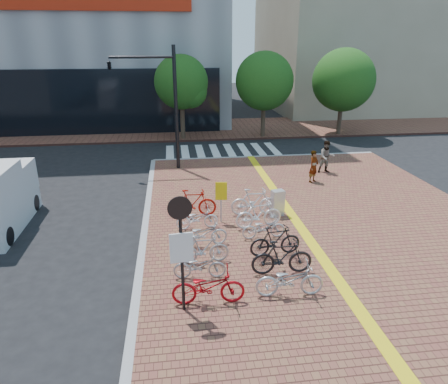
{
  "coord_description": "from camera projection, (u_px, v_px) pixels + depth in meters",
  "views": [
    {
      "loc": [
        -2.75,
        -11.69,
        6.92
      ],
      "look_at": [
        -0.84,
        3.0,
        1.3
      ],
      "focal_mm": 32.0,
      "sensor_mm": 36.0,
      "label": 1
    }
  ],
  "objects": [
    {
      "name": "bike_1",
      "position": [
        200.0,
        266.0,
        12.03
      ],
      "size": [
        1.62,
        0.64,
        0.84
      ],
      "primitive_type": "imported",
      "rotation": [
        0.0,
        0.0,
        1.51
      ],
      "color": "#A2A2A6",
      "rests_on": "sidewalk"
    },
    {
      "name": "bike_4",
      "position": [
        197.0,
        218.0,
        15.24
      ],
      "size": [
        1.65,
        0.66,
        0.85
      ],
      "primitive_type": "imported",
      "rotation": [
        0.0,
        0.0,
        1.63
      ],
      "color": "white",
      "rests_on": "sidewalk"
    },
    {
      "name": "bike_7",
      "position": [
        282.0,
        257.0,
        12.21
      ],
      "size": [
        1.91,
        0.57,
        1.14
      ],
      "primitive_type": "imported",
      "rotation": [
        0.0,
        0.0,
        1.55
      ],
      "color": "black",
      "rests_on": "sidewalk"
    },
    {
      "name": "far_sidewalk",
      "position": [
        206.0,
        129.0,
        33.07
      ],
      "size": [
        70.0,
        8.0,
        0.15
      ],
      "primitive_type": "cube",
      "color": "brown",
      "rests_on": "ground"
    },
    {
      "name": "street_trees",
      "position": [
        279.0,
        82.0,
        28.97
      ],
      "size": [
        16.2,
        4.6,
        6.35
      ],
      "color": "#38281E",
      "rests_on": "far_sidewalk"
    },
    {
      "name": "bike_10",
      "position": [
        259.0,
        214.0,
        15.28
      ],
      "size": [
        1.91,
        0.79,
        1.11
      ],
      "primitive_type": "imported",
      "rotation": [
        0.0,
        0.0,
        1.72
      ],
      "color": "white",
      "rests_on": "sidewalk"
    },
    {
      "name": "traffic_light_pole",
      "position": [
        146.0,
        86.0,
        20.96
      ],
      "size": [
        3.54,
        1.37,
        6.6
      ],
      "color": "black",
      "rests_on": "sidewalk"
    },
    {
      "name": "building_beige",
      "position": [
        365.0,
        20.0,
        42.28
      ],
      "size": [
        20.0,
        18.0,
        18.0
      ],
      "primitive_type": "cube",
      "color": "gray",
      "rests_on": "ground"
    },
    {
      "name": "crosswalk",
      "position": [
        223.0,
        151.0,
        26.67
      ],
      "size": [
        7.5,
        4.0,
        0.01
      ],
      "color": "silver",
      "rests_on": "ground"
    },
    {
      "name": "bike_3",
      "position": [
        203.0,
        234.0,
        13.92
      ],
      "size": [
        1.82,
        0.81,
        0.92
      ],
      "primitive_type": "imported",
      "rotation": [
        0.0,
        0.0,
        1.69
      ],
      "color": "#BABABF",
      "rests_on": "sidewalk"
    },
    {
      "name": "sidewalk",
      "position": [
        431.0,
        353.0,
        9.33
      ],
      "size": [
        14.0,
        34.0,
        0.15
      ],
      "primitive_type": "cube",
      "color": "brown",
      "rests_on": "ground"
    },
    {
      "name": "notice_sign",
      "position": [
        181.0,
        241.0,
        9.99
      ],
      "size": [
        0.61,
        0.17,
        3.29
      ],
      "color": "black",
      "rests_on": "sidewalk"
    },
    {
      "name": "bike_5",
      "position": [
        193.0,
        203.0,
        16.28
      ],
      "size": [
        1.95,
        0.63,
        1.16
      ],
      "primitive_type": "imported",
      "rotation": [
        0.0,
        0.0,
        1.53
      ],
      "color": "#A3150B",
      "rests_on": "sidewalk"
    },
    {
      "name": "bike_6",
      "position": [
        290.0,
        280.0,
        11.17
      ],
      "size": [
        1.96,
        0.78,
        1.01
      ],
      "primitive_type": "imported",
      "rotation": [
        0.0,
        0.0,
        1.51
      ],
      "color": "#B0B1B5",
      "rests_on": "sidewalk"
    },
    {
      "name": "bike_11",
      "position": [
        254.0,
        202.0,
        16.39
      ],
      "size": [
        1.93,
        0.61,
        1.15
      ],
      "primitive_type": "imported",
      "rotation": [
        0.0,
        0.0,
        1.54
      ],
      "color": "silver",
      "rests_on": "sidewalk"
    },
    {
      "name": "bike_9",
      "position": [
        264.0,
        227.0,
        14.5
      ],
      "size": [
        1.62,
        0.64,
        0.84
      ],
      "primitive_type": "imported",
      "rotation": [
        0.0,
        0.0,
        1.62
      ],
      "color": "silver",
      "rests_on": "sidewalk"
    },
    {
      "name": "kerb_north",
      "position": [
        266.0,
        157.0,
        25.09
      ],
      "size": [
        14.0,
        0.25,
        0.15
      ],
      "primitive_type": "cube",
      "color": "gray",
      "rests_on": "ground"
    },
    {
      "name": "bike_8",
      "position": [
        275.0,
        241.0,
        13.3
      ],
      "size": [
        1.8,
        0.68,
        1.06
      ],
      "primitive_type": "imported",
      "rotation": [
        0.0,
        0.0,
        1.68
      ],
      "color": "black",
      "rests_on": "sidewalk"
    },
    {
      "name": "bike_2",
      "position": [
        203.0,
        249.0,
        12.84
      ],
      "size": [
        1.68,
        0.52,
        1.0
      ],
      "primitive_type": "imported",
      "rotation": [
        0.0,
        0.0,
        1.6
      ],
      "color": "#ADADB1",
      "rests_on": "sidewalk"
    },
    {
      "name": "ground",
      "position": [
        260.0,
        257.0,
        13.63
      ],
      "size": [
        120.0,
        120.0,
        0.0
      ],
      "primitive_type": "plane",
      "color": "black",
      "rests_on": "ground"
    },
    {
      "name": "yellow_sign",
      "position": [
        221.0,
        195.0,
        15.53
      ],
      "size": [
        0.46,
        0.13,
        1.68
      ],
      "color": "#B7B7BC",
      "rests_on": "sidewalk"
    },
    {
      "name": "bike_0",
      "position": [
        208.0,
        287.0,
        10.83
      ],
      "size": [
        2.02,
        0.79,
        1.05
      ],
      "primitive_type": "imported",
      "rotation": [
        0.0,
        0.0,
        1.52
      ],
      "color": "#A90C14",
      "rests_on": "sidewalk"
    },
    {
      "name": "utility_box",
      "position": [
        277.0,
        203.0,
        16.38
      ],
      "size": [
        0.56,
        0.46,
        1.09
      ],
      "primitive_type": "cube",
      "rotation": [
        0.0,
        0.0,
        0.22
      ],
      "color": "silver",
      "rests_on": "sidewalk"
    },
    {
      "name": "tactile_strip",
      "position": [
        391.0,
        355.0,
        9.18
      ],
      "size": [
        0.4,
        34.0,
        0.01
      ],
      "primitive_type": "cube",
      "color": "yellow",
      "rests_on": "sidewalk"
    },
    {
      "name": "pedestrian_b",
      "position": [
        327.0,
        157.0,
        21.63
      ],
      "size": [
        0.89,
        0.71,
        1.76
      ],
      "primitive_type": "imported",
      "rotation": [
        0.0,
        0.0,
        -0.05
      ],
      "color": "#464B59",
      "rests_on": "sidewalk"
    },
    {
      "name": "pedestrian_a",
      "position": [
        314.0,
        166.0,
        20.19
      ],
      "size": [
        0.71,
        0.67,
        1.64
      ],
      "primitive_type": "imported",
      "rotation": [
        0.0,
        0.0,
        0.64
      ],
      "color": "gray",
      "rests_on": "sidewalk"
    }
  ]
}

